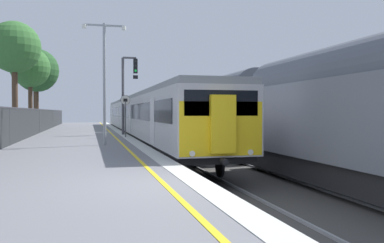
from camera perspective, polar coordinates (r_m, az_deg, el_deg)
ground at (r=10.09m, az=13.34°, el=-11.01°), size 17.40×110.00×1.21m
commuter_train_at_platform at (r=32.92m, az=-7.03°, el=0.82°), size 2.83×41.44×3.81m
freight_train_adjacent_track at (r=19.66m, az=10.01°, el=1.31°), size 2.60×25.67×4.66m
signal_gantry at (r=28.60m, az=-8.97°, el=4.81°), size 1.10×0.24×5.30m
speed_limit_sign at (r=25.44m, az=-9.16°, el=1.51°), size 0.59×0.08×2.56m
platform_lamp_mid at (r=19.75m, az=-11.97°, el=6.50°), size 2.00×0.20×5.65m
background_tree_left at (r=45.49m, az=-20.65°, el=6.72°), size 3.45×3.45×7.74m
background_tree_centre at (r=34.90m, az=-21.26°, el=6.74°), size 3.08×3.08×6.56m
background_tree_right at (r=30.70m, az=-23.39°, el=9.18°), size 3.46×3.46×7.65m
background_tree_back at (r=41.51m, az=-20.55°, el=6.38°), size 4.02×4.02×7.44m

